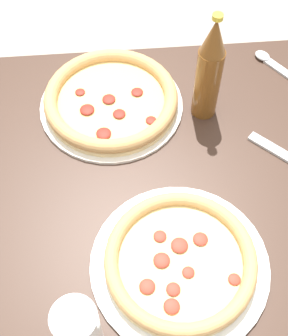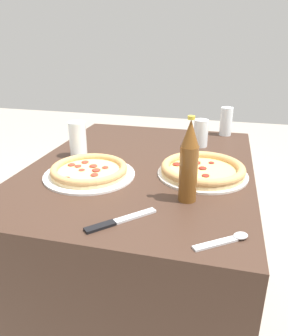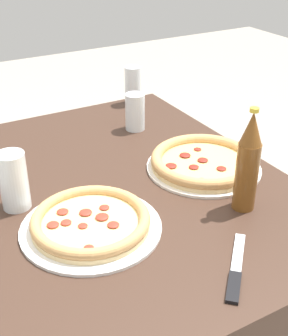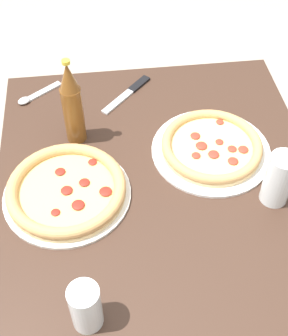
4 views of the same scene
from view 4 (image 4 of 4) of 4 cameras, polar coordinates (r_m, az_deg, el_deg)
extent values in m
plane|color=#A89E8E|center=(1.87, 1.62, -18.59)|extent=(8.00, 8.00, 0.00)
cube|color=#3D281E|center=(1.52, 1.93, -12.94)|extent=(1.12, 0.86, 0.77)
cylinder|color=silver|center=(1.22, -9.33, -3.18)|extent=(0.33, 0.33, 0.01)
cylinder|color=#E5C689|center=(1.22, -9.39, -2.89)|extent=(0.30, 0.30, 0.01)
cylinder|color=#E5C170|center=(1.21, -9.43, -2.67)|extent=(0.27, 0.27, 0.00)
torus|color=tan|center=(1.20, -9.48, -2.43)|extent=(0.31, 0.31, 0.03)
ellipsoid|color=maroon|center=(1.21, -7.28, -1.75)|extent=(0.03, 0.03, 0.01)
ellipsoid|color=maroon|center=(1.20, -9.41, -2.70)|extent=(0.03, 0.03, 0.01)
ellipsoid|color=maroon|center=(1.26, -6.31, 0.74)|extent=(0.02, 0.02, 0.01)
ellipsoid|color=maroon|center=(1.17, -8.04, -4.47)|extent=(0.03, 0.03, 0.01)
ellipsoid|color=maroon|center=(1.19, -4.71, -2.86)|extent=(0.03, 0.03, 0.01)
ellipsoid|color=maroon|center=(1.17, -10.74, -5.32)|extent=(0.02, 0.02, 0.01)
ellipsoid|color=maroon|center=(1.25, -10.19, -0.43)|extent=(0.03, 0.03, 0.01)
cylinder|color=white|center=(1.32, 8.16, 2.09)|extent=(0.33, 0.33, 0.01)
cylinder|color=#E5C689|center=(1.31, 8.20, 2.39)|extent=(0.28, 0.28, 0.01)
cylinder|color=#EACC7F|center=(1.31, 8.24, 2.62)|extent=(0.24, 0.24, 0.00)
torus|color=tan|center=(1.30, 8.27, 2.82)|extent=(0.28, 0.28, 0.03)
ellipsoid|color=#A83323|center=(1.27, 6.37, 1.54)|extent=(0.02, 0.02, 0.01)
ellipsoid|color=#A83323|center=(1.32, 9.18, 3.17)|extent=(0.02, 0.02, 0.00)
ellipsoid|color=#A83323|center=(1.27, 10.81, 0.85)|extent=(0.03, 0.03, 0.01)
ellipsoid|color=#A83323|center=(1.30, 7.02, 2.73)|extent=(0.03, 0.03, 0.01)
ellipsoid|color=#A83323|center=(1.28, 8.49, 1.68)|extent=(0.03, 0.03, 0.01)
ellipsoid|color=#A83323|center=(1.31, 10.69, 2.32)|extent=(0.03, 0.03, 0.01)
ellipsoid|color=#A83323|center=(1.38, 9.24, 5.58)|extent=(0.02, 0.02, 0.00)
ellipsoid|color=#A83323|center=(1.31, 12.01, 2.24)|extent=(0.03, 0.03, 0.01)
ellipsoid|color=#A83323|center=(1.33, 6.27, 3.94)|extent=(0.03, 0.03, 0.01)
cylinder|color=white|center=(1.19, 16.13, -1.30)|extent=(0.07, 0.07, 0.15)
cylinder|color=black|center=(1.21, 15.88, -2.04)|extent=(0.06, 0.06, 0.09)
cylinder|color=white|center=(0.99, -7.13, -16.44)|extent=(0.07, 0.07, 0.12)
cylinder|color=silver|center=(0.99, -7.08, -16.63)|extent=(0.05, 0.05, 0.10)
cylinder|color=brown|center=(1.30, -8.57, 6.45)|extent=(0.06, 0.06, 0.18)
cone|color=brown|center=(1.22, -9.25, 10.92)|extent=(0.05, 0.05, 0.08)
cylinder|color=gold|center=(1.20, -9.52, 12.64)|extent=(0.02, 0.02, 0.01)
cube|color=black|center=(1.53, -0.61, 10.20)|extent=(0.08, 0.08, 0.01)
cube|color=silver|center=(1.46, -3.22, 8.08)|extent=(0.11, 0.11, 0.01)
cube|color=silver|center=(1.53, -12.09, 9.13)|extent=(0.09, 0.11, 0.01)
ellipsoid|color=silver|center=(1.51, -14.41, 7.96)|extent=(0.05, 0.05, 0.01)
camera|label=1|loc=(1.00, 38.38, 33.28)|focal=50.00mm
camera|label=2|loc=(1.96, -14.05, 33.47)|focal=35.00mm
camera|label=3|loc=(1.84, 16.56, 38.02)|focal=50.00mm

